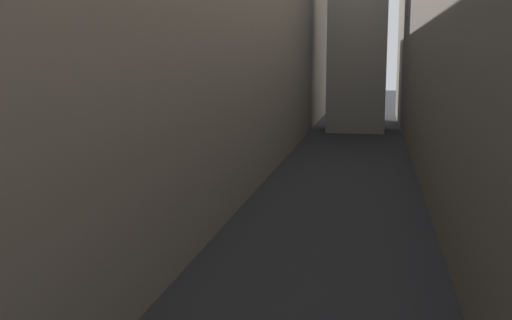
# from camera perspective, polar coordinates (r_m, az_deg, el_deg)

# --- Properties ---
(ground_plane) EXTENTS (264.00, 264.00, 0.00)m
(ground_plane) POSITION_cam_1_polar(r_m,az_deg,el_deg) (44.84, 7.78, -2.11)
(ground_plane) COLOR #232326
(building_block_left) EXTENTS (11.27, 108.00, 19.52)m
(building_block_left) POSITION_cam_1_polar(r_m,az_deg,el_deg) (47.82, -5.48, 10.41)
(building_block_left) COLOR gray
(building_block_left) RESTS_ON ground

